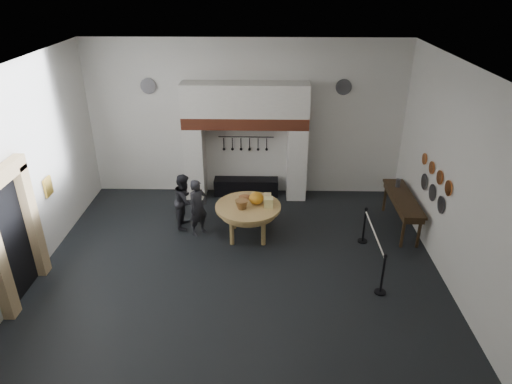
{
  "coord_description": "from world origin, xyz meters",
  "views": [
    {
      "loc": [
        0.58,
        -8.58,
        6.15
      ],
      "look_at": [
        0.35,
        1.14,
        1.35
      ],
      "focal_mm": 32.0,
      "sensor_mm": 36.0,
      "label": 1
    }
  ],
  "objects_px": {
    "visitor_near": "(198,208)",
    "visitor_far": "(185,201)",
    "iron_range": "(246,187)",
    "work_table": "(248,207)",
    "barrier_post_near": "(383,275)",
    "side_table": "(403,198)",
    "barrier_post_far": "(364,226)"
  },
  "relations": [
    {
      "from": "visitor_near",
      "to": "visitor_far",
      "type": "height_order",
      "value": "visitor_near"
    },
    {
      "from": "iron_range",
      "to": "visitor_far",
      "type": "bearing_deg",
      "value": -128.78
    },
    {
      "from": "visitor_far",
      "to": "barrier_post_near",
      "type": "height_order",
      "value": "visitor_far"
    },
    {
      "from": "visitor_far",
      "to": "barrier_post_near",
      "type": "xyz_separation_m",
      "value": [
        4.52,
        -2.7,
        -0.28
      ]
    },
    {
      "from": "visitor_far",
      "to": "work_table",
      "type": "bearing_deg",
      "value": -103.98
    },
    {
      "from": "work_table",
      "to": "barrier_post_near",
      "type": "distance_m",
      "value": 3.63
    },
    {
      "from": "visitor_near",
      "to": "visitor_far",
      "type": "xyz_separation_m",
      "value": [
        -0.4,
        0.4,
        -0.01
      ]
    },
    {
      "from": "visitor_far",
      "to": "side_table",
      "type": "bearing_deg",
      "value": -86.96
    },
    {
      "from": "visitor_near",
      "to": "barrier_post_far",
      "type": "distance_m",
      "value": 4.14
    },
    {
      "from": "visitor_far",
      "to": "barrier_post_far",
      "type": "bearing_deg",
      "value": -95.9
    },
    {
      "from": "work_table",
      "to": "visitor_near",
      "type": "height_order",
      "value": "visitor_near"
    },
    {
      "from": "visitor_near",
      "to": "iron_range",
      "type": "bearing_deg",
      "value": 17.95
    },
    {
      "from": "iron_range",
      "to": "barrier_post_far",
      "type": "bearing_deg",
      "value": -40.54
    },
    {
      "from": "iron_range",
      "to": "side_table",
      "type": "height_order",
      "value": "side_table"
    },
    {
      "from": "iron_range",
      "to": "work_table",
      "type": "relative_size",
      "value": 1.17
    },
    {
      "from": "iron_range",
      "to": "side_table",
      "type": "relative_size",
      "value": 0.86
    },
    {
      "from": "visitor_near",
      "to": "visitor_far",
      "type": "bearing_deg",
      "value": 88.89
    },
    {
      "from": "side_table",
      "to": "barrier_post_far",
      "type": "height_order",
      "value": "same"
    },
    {
      "from": "visitor_far",
      "to": "barrier_post_near",
      "type": "relative_size",
      "value": 1.63
    },
    {
      "from": "barrier_post_near",
      "to": "barrier_post_far",
      "type": "distance_m",
      "value": 2.0
    },
    {
      "from": "side_table",
      "to": "barrier_post_near",
      "type": "height_order",
      "value": "same"
    },
    {
      "from": "work_table",
      "to": "barrier_post_near",
      "type": "bearing_deg",
      "value": -37.52
    },
    {
      "from": "work_table",
      "to": "barrier_post_far",
      "type": "distance_m",
      "value": 2.89
    },
    {
      "from": "work_table",
      "to": "side_table",
      "type": "height_order",
      "value": "side_table"
    },
    {
      "from": "work_table",
      "to": "visitor_far",
      "type": "height_order",
      "value": "visitor_far"
    },
    {
      "from": "barrier_post_near",
      "to": "iron_range",
      "type": "bearing_deg",
      "value": 123.37
    },
    {
      "from": "iron_range",
      "to": "side_table",
      "type": "distance_m",
      "value": 4.55
    },
    {
      "from": "visitor_far",
      "to": "side_table",
      "type": "xyz_separation_m",
      "value": [
        5.61,
        0.01,
        0.14
      ]
    },
    {
      "from": "visitor_near",
      "to": "visitor_far",
      "type": "distance_m",
      "value": 0.57
    },
    {
      "from": "barrier_post_near",
      "to": "visitor_far",
      "type": "bearing_deg",
      "value": 149.14
    },
    {
      "from": "iron_range",
      "to": "visitor_near",
      "type": "height_order",
      "value": "visitor_near"
    },
    {
      "from": "work_table",
      "to": "barrier_post_near",
      "type": "relative_size",
      "value": 1.81
    }
  ]
}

